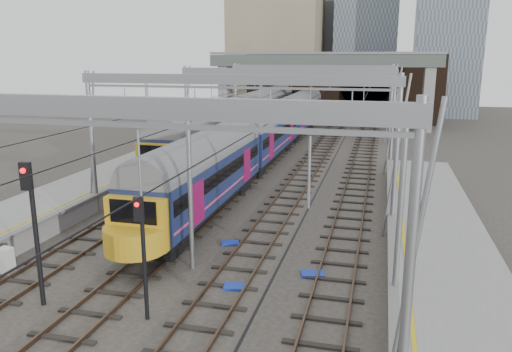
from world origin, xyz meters
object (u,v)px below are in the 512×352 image
(signal_near_centre, at_px, (142,242))
(relay_cabinet, at_px, (6,260))
(train_second, at_px, (258,113))
(signal_near_left, at_px, (33,218))
(train_main, at_px, (285,121))

(signal_near_centre, xyz_separation_m, relay_cabinet, (-7.34, 2.09, -2.26))
(train_second, height_order, relay_cabinet, train_second)
(signal_near_left, height_order, relay_cabinet, signal_near_left)
(relay_cabinet, bearing_deg, train_main, 89.49)
(signal_near_left, relative_size, signal_near_centre, 1.21)
(train_main, height_order, train_second, train_second)
(train_second, bearing_deg, train_main, -51.39)
(train_main, bearing_deg, signal_near_centre, -86.62)
(train_second, bearing_deg, relay_cabinet, -91.94)
(signal_near_centre, bearing_deg, train_second, 83.88)
(signal_near_left, xyz_separation_m, signal_near_centre, (4.10, -0.01, -0.50))
(train_main, relative_size, signal_near_centre, 14.41)
(signal_near_centre, relative_size, relay_cabinet, 4.06)
(train_main, distance_m, train_second, 6.41)
(train_second, height_order, signal_near_left, signal_near_left)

